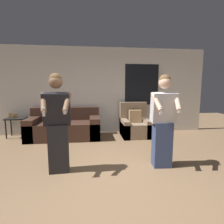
# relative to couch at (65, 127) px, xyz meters

# --- Properties ---
(ground_plane) EXTENTS (14.00, 14.00, 0.00)m
(ground_plane) POSITION_rel_couch_xyz_m (1.12, -2.75, -0.31)
(ground_plane) COLOR #846647
(wall_back) EXTENTS (6.73, 0.07, 2.70)m
(wall_back) POSITION_rel_couch_xyz_m (1.14, 0.51, 1.05)
(wall_back) COLOR silver
(wall_back) RESTS_ON ground_plane
(couch) EXTENTS (2.02, 0.95, 0.86)m
(couch) POSITION_rel_couch_xyz_m (0.00, 0.00, 0.00)
(couch) COLOR #472D23
(couch) RESTS_ON ground_plane
(armchair) EXTENTS (0.83, 0.84, 1.01)m
(armchair) POSITION_rel_couch_xyz_m (2.08, -0.02, 0.02)
(armchair) COLOR #937A60
(armchair) RESTS_ON ground_plane
(side_table) EXTENTS (0.53, 0.42, 0.73)m
(side_table) POSITION_rel_couch_xyz_m (-1.43, 0.24, 0.18)
(side_table) COLOR black
(side_table) RESTS_ON ground_plane
(person_left) EXTENTS (0.50, 0.50, 1.69)m
(person_left) POSITION_rel_couch_xyz_m (0.21, -2.12, 0.55)
(person_left) COLOR #28282D
(person_left) RESTS_ON ground_plane
(person_right) EXTENTS (0.50, 0.49, 1.68)m
(person_right) POSITION_rel_couch_xyz_m (2.07, -2.13, 0.54)
(person_right) COLOR #384770
(person_right) RESTS_ON ground_plane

